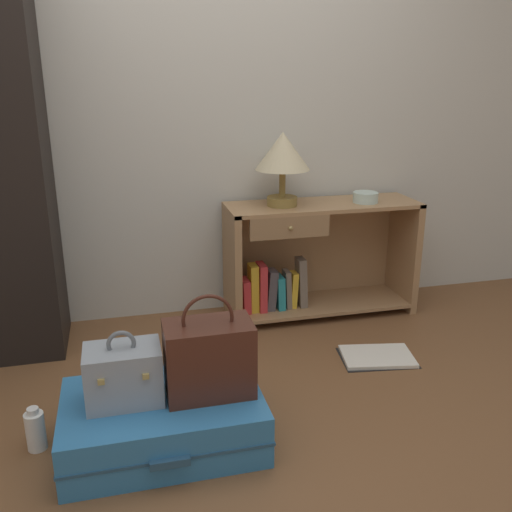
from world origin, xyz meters
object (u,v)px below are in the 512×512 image
at_px(table_lamp, 283,155).
at_px(train_case, 124,374).
at_px(bottle, 35,430).
at_px(bookshelf, 311,259).
at_px(suitcase_large, 163,421).
at_px(open_book_on_floor, 377,357).
at_px(handbag, 209,358).
at_px(bowl, 366,197).

xyz_separation_m(table_lamp, train_case, (-0.92, -1.05, -0.64)).
bearing_deg(bottle, bookshelf, 33.99).
bearing_deg(table_lamp, suitcase_large, -126.63).
relative_size(bookshelf, table_lamp, 2.74).
height_order(table_lamp, open_book_on_floor, table_lamp).
height_order(table_lamp, suitcase_large, table_lamp).
xyz_separation_m(train_case, bottle, (-0.35, 0.08, -0.24)).
height_order(handbag, open_book_on_floor, handbag).
relative_size(table_lamp, bottle, 2.28).
bearing_deg(open_book_on_floor, train_case, -161.46).
relative_size(bookshelf, bowl, 7.73).
bearing_deg(open_book_on_floor, bowl, 74.88).
bearing_deg(train_case, bottle, 166.82).
relative_size(table_lamp, train_case, 1.40).
distance_m(bookshelf, bottle, 1.77).
distance_m(table_lamp, suitcase_large, 1.57).
height_order(bowl, suitcase_large, bowl).
height_order(bowl, open_book_on_floor, bowl).
distance_m(bookshelf, table_lamp, 0.65).
height_order(table_lamp, bottle, table_lamp).
height_order(bookshelf, open_book_on_floor, bookshelf).
xyz_separation_m(train_case, open_book_on_floor, (1.25, 0.42, -0.31)).
distance_m(table_lamp, bowl, 0.55).
bearing_deg(bottle, bowl, 27.81).
distance_m(table_lamp, train_case, 1.53).
height_order(train_case, handbag, handbag).
xyz_separation_m(table_lamp, suitcase_large, (-0.79, -1.06, -0.85)).
xyz_separation_m(table_lamp, handbag, (-0.60, -1.07, -0.60)).
relative_size(bowl, open_book_on_floor, 0.36).
distance_m(bowl, suitcase_large, 1.74).
xyz_separation_m(bowl, train_case, (-1.41, -1.01, -0.38)).
xyz_separation_m(bottle, open_book_on_floor, (1.59, 0.34, -0.07)).
xyz_separation_m(train_case, handbag, (0.32, -0.02, 0.04)).
height_order(suitcase_large, bottle, suitcase_large).
relative_size(table_lamp, open_book_on_floor, 1.01).
relative_size(table_lamp, bowl, 2.82).
height_order(bowl, train_case, bowl).
bearing_deg(handbag, train_case, 176.22).
bearing_deg(open_book_on_floor, bottle, -168.04).
distance_m(suitcase_large, handbag, 0.31).
distance_m(bookshelf, train_case, 1.54).
bearing_deg(bowl, train_case, -144.46).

